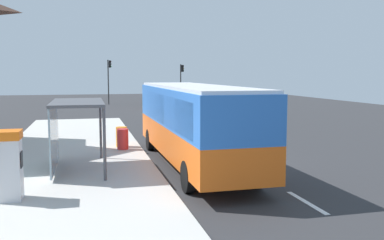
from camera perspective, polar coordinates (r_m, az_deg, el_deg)
ground_plane at (r=31.42m, az=-3.30°, el=-0.49°), size 56.00×92.00×0.04m
sidewalk_platform at (r=19.01m, az=-15.65°, el=-4.83°), size 6.20×30.00×0.18m
lane_stripe_seg_0 at (r=12.79m, az=15.12°, el=-10.63°), size 0.16×2.20×0.01m
lane_stripe_seg_1 at (r=17.18m, az=6.95°, el=-6.10°), size 0.16×2.20×0.01m
lane_stripe_seg_2 at (r=21.83m, az=2.25°, el=-3.40°), size 0.16×2.20×0.01m
lane_stripe_seg_3 at (r=26.61m, az=-0.76°, el=-1.65°), size 0.16×2.20×0.01m
lane_stripe_seg_4 at (r=31.46m, az=-2.85°, el=-0.43°), size 0.16×2.20×0.01m
lane_stripe_seg_5 at (r=36.35m, az=-4.38°, el=0.47°), size 0.16×2.20×0.01m
lane_stripe_seg_6 at (r=41.27m, az=-5.54°, el=1.15°), size 0.16×2.20×0.01m
lane_stripe_seg_7 at (r=46.20m, az=-6.46°, el=1.69°), size 0.16×2.20×0.01m
bus at (r=16.82m, az=0.10°, el=0.02°), size 2.61×11.03×3.21m
white_van at (r=41.47m, az=-2.89°, el=3.05°), size 2.12×5.24×2.30m
sedan_near at (r=53.57m, az=-5.32°, el=3.17°), size 1.90×4.43×1.52m
sedan_far at (r=46.44m, az=-3.96°, el=2.71°), size 1.89×4.43×1.52m
ticket_machine at (r=12.80m, az=-23.26°, el=-5.53°), size 0.66×0.76×1.94m
recycling_bin_red at (r=19.90m, az=-9.28°, el=-2.54°), size 0.52×0.52×0.95m
recycling_bin_orange at (r=20.59m, az=-9.44°, el=-2.25°), size 0.52×0.52×0.95m
traffic_light_near_side at (r=51.77m, az=-1.42°, el=5.74°), size 0.49×0.28×4.77m
traffic_light_far_side at (r=51.39m, az=-11.08°, el=5.95°), size 0.49×0.28×5.26m
bus_shelter at (r=15.93m, az=-16.18°, el=0.34°), size 1.80×4.00×2.50m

